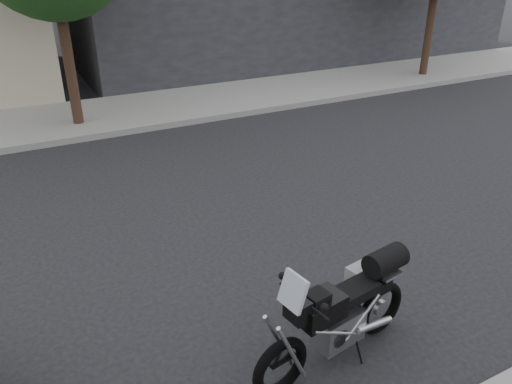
{
  "coord_description": "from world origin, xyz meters",
  "views": [
    {
      "loc": [
        3.51,
        6.1,
        3.93
      ],
      "look_at": [
        0.68,
        0.64,
        0.9
      ],
      "focal_mm": 35.0,
      "sensor_mm": 36.0,
      "label": 1
    }
  ],
  "objects": [
    {
      "name": "ground",
      "position": [
        0.0,
        0.0,
        0.0
      ],
      "size": [
        120.0,
        120.0,
        0.0
      ],
      "primitive_type": "plane",
      "color": "black",
      "rests_on": "ground"
    },
    {
      "name": "far_sidewalk",
      "position": [
        0.0,
        -6.5,
        0.07
      ],
      "size": [
        44.0,
        3.0,
        0.15
      ],
      "primitive_type": "cube",
      "color": "gray",
      "rests_on": "ground"
    },
    {
      "name": "motorcycle",
      "position": [
        0.83,
        2.91,
        0.57
      ],
      "size": [
        2.08,
        0.88,
        1.32
      ],
      "rotation": [
        0.0,
        0.0,
        0.16
      ],
      "color": "black",
      "rests_on": "ground"
    }
  ]
}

